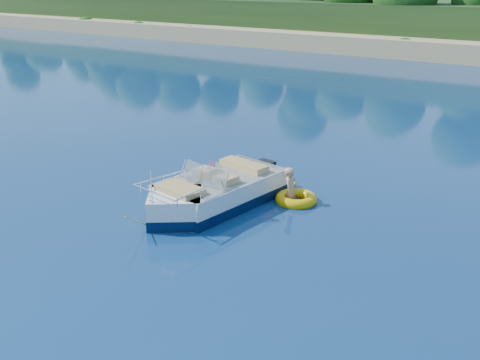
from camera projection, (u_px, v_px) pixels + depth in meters
The scene contains 4 objects.
ground at pixel (159, 237), 13.56m from camera, with size 160.00×160.00×0.00m, color #091E44.
motorboat at pixel (212, 195), 15.23m from camera, with size 2.50×5.57×1.86m.
tow_tube at pixel (296, 199), 15.66m from camera, with size 1.47×1.47×0.33m.
boy at pixel (291, 201), 15.73m from camera, with size 0.55×0.36×1.50m, color tan.
Camera 1 is at (8.58, -8.86, 6.16)m, focal length 40.00 mm.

